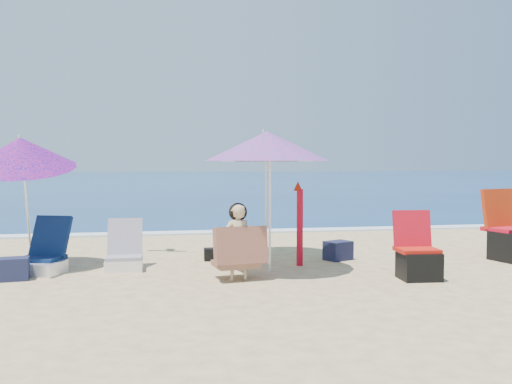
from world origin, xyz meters
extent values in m
plane|color=#D8BC84|center=(0.00, 0.00, 0.00)|extent=(120.00, 120.00, 0.00)
cube|color=navy|center=(0.00, 45.00, -0.05)|extent=(120.00, 80.00, 0.12)
cube|color=white|center=(0.00, 5.10, 0.02)|extent=(120.00, 0.50, 0.04)
cylinder|color=white|center=(-0.16, 0.70, 0.91)|extent=(0.03, 0.03, 1.82)
cone|color=#FF219D|center=(-0.20, 0.71, 1.75)|extent=(1.80, 1.80, 0.41)
cylinder|color=white|center=(-0.25, 0.72, 1.93)|extent=(0.03, 0.03, 0.11)
cylinder|color=white|center=(0.03, 1.95, 0.92)|extent=(0.04, 0.04, 1.84)
cone|color=#379416|center=(0.04, 1.95, 1.76)|extent=(1.54, 1.54, 0.43)
cylinder|color=silver|center=(0.04, 1.95, 1.95)|extent=(0.03, 0.03, 0.12)
cylinder|color=white|center=(-3.56, 1.64, 0.86)|extent=(0.04, 0.45, 1.67)
cone|color=#C31B68|center=(-3.58, 1.43, 1.66)|extent=(1.52, 1.57, 0.77)
cylinder|color=silver|center=(-3.59, 1.40, 1.85)|extent=(0.03, 0.06, 0.12)
cylinder|color=#B50C20|center=(0.37, 1.07, 0.57)|extent=(0.09, 0.09, 1.13)
cone|color=#9F240B|center=(0.34, 1.09, 1.18)|extent=(0.13, 0.13, 0.14)
cube|color=#0B1D41|center=(-3.29, 1.20, 0.19)|extent=(0.66, 0.62, 0.06)
cube|color=#0B1E43|center=(-3.19, 1.38, 0.48)|extent=(0.61, 0.47, 0.57)
cube|color=white|center=(-3.27, 1.05, 0.09)|extent=(0.69, 0.65, 0.17)
cube|color=#D76D4C|center=(-2.17, 1.15, 0.18)|extent=(0.50, 0.44, 0.06)
cube|color=#CF7349|center=(-2.17, 1.41, 0.44)|extent=(0.50, 0.29, 0.53)
cube|color=white|center=(-2.17, 1.15, 0.08)|extent=(0.52, 0.46, 0.16)
cube|color=red|center=(1.64, -0.13, 0.38)|extent=(0.54, 0.49, 0.05)
cube|color=#B20C1B|center=(1.66, 0.07, 0.63)|extent=(0.51, 0.18, 0.51)
cube|color=black|center=(1.65, -0.17, 0.18)|extent=(0.52, 0.47, 0.36)
cube|color=red|center=(3.74, 1.02, 0.47)|extent=(0.75, 0.70, 0.07)
cube|color=#AF2A0C|center=(3.68, 1.21, 0.79)|extent=(0.65, 0.32, 0.63)
imported|color=tan|center=(-0.69, 0.16, 0.49)|extent=(0.39, 0.29, 0.99)
cube|color=#3F0F6F|center=(-0.70, 0.28, 0.20)|extent=(0.62, 0.57, 0.07)
cube|color=#4B0F6C|center=(-0.65, 0.15, 0.46)|extent=(0.71, 0.35, 0.50)
sphere|color=black|center=(-0.66, 0.31, 0.88)|extent=(0.24, 0.24, 0.24)
cube|color=#1C1F3D|center=(-3.54, 0.71, 0.15)|extent=(0.41, 0.32, 0.29)
cube|color=black|center=(-0.86, 1.72, 0.10)|extent=(0.27, 0.20, 0.19)
cube|color=tan|center=(-0.61, 1.06, 0.12)|extent=(0.30, 0.23, 0.23)
cube|color=#191C37|center=(1.08, 1.43, 0.15)|extent=(0.48, 0.44, 0.29)
camera|label=1|loc=(-1.71, -6.95, 1.52)|focal=39.53mm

